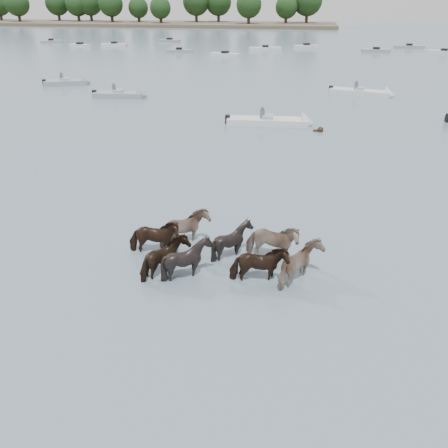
# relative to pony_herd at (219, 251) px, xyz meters

# --- Properties ---
(ground) EXTENTS (400.00, 400.00, 0.00)m
(ground) POSITION_rel_pony_herd_xyz_m (0.15, 0.32, -0.53)
(ground) COLOR slate
(ground) RESTS_ON ground
(shoreline) EXTENTS (160.00, 30.00, 1.00)m
(shoreline) POSITION_rel_pony_herd_xyz_m (-69.85, 150.32, -0.03)
(shoreline) COLOR #4C4233
(shoreline) RESTS_ON ground
(pony_herd) EXTENTS (7.10, 3.98, 1.65)m
(pony_herd) POSITION_rel_pony_herd_xyz_m (0.00, 0.00, 0.00)
(pony_herd) COLOR black
(pony_herd) RESTS_ON ground
(swimming_pony) EXTENTS (0.72, 0.44, 0.44)m
(swimming_pony) POSITION_rel_pony_herd_xyz_m (3.64, 18.65, -0.43)
(swimming_pony) COLOR black
(swimming_pony) RESTS_ON ground
(motorboat_a) EXTENTS (5.35, 2.15, 1.92)m
(motorboat_a) POSITION_rel_pony_herd_xyz_m (-14.24, 27.76, -0.31)
(motorboat_a) COLOR gray
(motorboat_a) RESTS_ON ground
(motorboat_b) EXTENTS (6.61, 2.06, 1.92)m
(motorboat_b) POSITION_rel_pony_herd_xyz_m (0.65, 19.94, -0.31)
(motorboat_b) COLOR silver
(motorboat_b) RESTS_ON ground
(motorboat_c) EXTENTS (6.29, 3.19, 1.92)m
(motorboat_c) POSITION_rel_pony_herd_xyz_m (8.34, 32.84, -0.31)
(motorboat_c) COLOR silver
(motorboat_c) RESTS_ON ground
(motorboat_f) EXTENTS (5.09, 3.34, 1.92)m
(motorboat_f) POSITION_rel_pony_herd_xyz_m (-22.62, 33.50, -0.31)
(motorboat_f) COLOR gray
(motorboat_f) RESTS_ON ground
(distant_flotilla) EXTENTS (107.69, 26.66, 0.93)m
(distant_flotilla) POSITION_rel_pony_herd_xyz_m (0.27, 75.03, -0.27)
(distant_flotilla) COLOR gray
(distant_flotilla) RESTS_ON ground
(treeline) EXTENTS (150.85, 20.52, 12.48)m
(treeline) POSITION_rel_pony_herd_xyz_m (-69.18, 153.43, 6.28)
(treeline) COLOR #382619
(treeline) RESTS_ON ground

